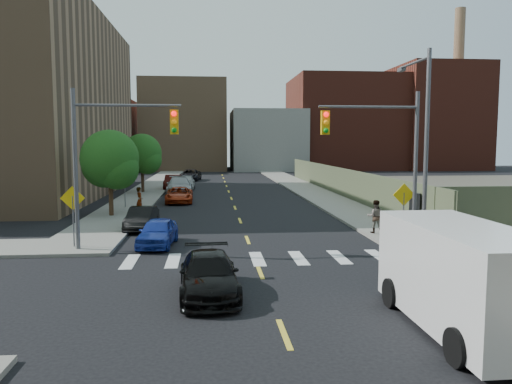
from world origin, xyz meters
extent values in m
plane|color=black|center=(0.00, 0.00, 0.00)|extent=(160.00, 160.00, 0.00)
cube|color=gray|center=(-7.75, 41.50, 0.07)|extent=(3.50, 73.00, 0.15)
cube|color=gray|center=(7.75, 41.50, 0.07)|extent=(3.50, 73.00, 0.15)
cube|color=#565A3F|center=(9.60, 28.00, 1.25)|extent=(0.12, 44.00, 2.50)
cube|color=#592319|center=(-22.00, 70.00, 6.00)|extent=(14.00, 18.00, 12.00)
cube|color=#8C6B4C|center=(-6.00, 72.00, 7.50)|extent=(14.00, 16.00, 15.00)
cube|color=gray|center=(8.00, 70.00, 5.00)|extent=(12.00, 16.00, 10.00)
cube|color=#592319|center=(22.00, 72.00, 8.00)|extent=(18.00, 18.00, 16.00)
cube|color=#592319|center=(38.00, 70.00, 9.00)|extent=(14.00, 16.00, 18.00)
cylinder|color=#8C6B4C|center=(42.00, 70.00, 14.00)|extent=(1.80, 1.80, 28.00)
cylinder|color=#59595E|center=(-7.50, 6.00, 3.50)|extent=(0.18, 0.18, 7.00)
cylinder|color=#59595E|center=(-5.25, 6.00, 6.30)|extent=(4.50, 0.12, 0.12)
cube|color=#E5A50C|center=(-3.30, 6.00, 5.60)|extent=(0.35, 0.30, 1.05)
cylinder|color=#59595E|center=(7.50, 6.00, 3.50)|extent=(0.18, 0.18, 7.00)
cylinder|color=#59595E|center=(5.25, 6.00, 6.30)|extent=(4.50, 0.12, 0.12)
cube|color=#E5A50C|center=(3.30, 6.00, 5.60)|extent=(0.35, 0.30, 1.05)
cylinder|color=#59595E|center=(8.20, 6.50, 4.50)|extent=(0.20, 0.20, 9.00)
cylinder|color=#59595E|center=(8.20, 8.20, 8.60)|extent=(0.12, 3.50, 0.12)
cube|color=#59595E|center=(8.20, 9.80, 8.50)|extent=(0.25, 0.60, 0.18)
cylinder|color=#59595E|center=(-7.80, 6.50, 1.20)|extent=(0.06, 0.06, 2.40)
cube|color=yellow|center=(-7.80, 6.50, 2.30)|extent=(1.06, 0.04, 1.06)
cylinder|color=#59595E|center=(7.20, 6.50, 1.20)|extent=(0.06, 0.06, 2.40)
cube|color=yellow|center=(7.20, 6.50, 2.30)|extent=(1.06, 0.04, 1.06)
cylinder|color=#59595E|center=(-7.80, 20.00, 1.20)|extent=(0.06, 0.06, 2.40)
cube|color=yellow|center=(-7.80, 20.00, 2.30)|extent=(1.06, 0.04, 1.06)
cylinder|color=#332114|center=(-8.00, 16.00, 1.32)|extent=(0.28, 0.28, 2.64)
sphere|color=#154313|center=(-8.00, 16.00, 3.72)|extent=(3.60, 3.60, 3.60)
sphere|color=#154313|center=(-7.50, 15.70, 3.12)|extent=(2.64, 2.64, 2.64)
sphere|color=#154313|center=(-8.40, 16.40, 3.30)|extent=(2.88, 2.88, 2.88)
cylinder|color=#332114|center=(-8.00, 31.00, 1.32)|extent=(0.28, 0.28, 2.64)
sphere|color=#154313|center=(-8.00, 31.00, 3.72)|extent=(3.60, 3.60, 3.60)
sphere|color=#154313|center=(-7.50, 30.70, 3.12)|extent=(2.64, 2.64, 2.64)
sphere|color=#154313|center=(-8.40, 31.40, 3.30)|extent=(2.88, 2.88, 2.88)
imported|color=#1C349A|center=(-4.20, 7.00, 0.63)|extent=(1.85, 3.85, 1.27)
imported|color=black|center=(-5.50, 11.38, 0.62)|extent=(1.54, 3.83, 1.24)
imported|color=#A83110|center=(-4.20, 23.39, 0.62)|extent=(2.14, 4.48, 1.23)
imported|color=#9EA1A5|center=(-4.60, 29.86, 0.79)|extent=(2.49, 5.56, 1.58)
imported|color=#B8B8B8|center=(-4.20, 34.76, 0.73)|extent=(1.77, 4.29, 1.46)
imported|color=#43110D|center=(-5.50, 34.72, 0.73)|extent=(1.62, 4.43, 1.45)
imported|color=black|center=(-4.20, 46.07, 0.69)|extent=(2.80, 5.20, 1.39)
imported|color=black|center=(-1.86, -0.61, 0.64)|extent=(1.97, 4.47, 1.28)
cube|color=white|center=(4.50, -4.15, 1.42)|extent=(2.29, 5.90, 2.49)
cube|color=black|center=(4.49, -1.88, 1.76)|extent=(2.10, 1.37, 1.02)
cylinder|color=black|center=(3.42, -2.22, 0.40)|extent=(0.32, 0.86, 0.86)
cylinder|color=black|center=(5.57, -2.22, 0.40)|extent=(0.32, 0.86, 0.86)
cylinder|color=black|center=(3.43, -6.08, 0.40)|extent=(0.32, 0.86, 0.86)
cube|color=#0E1954|center=(6.30, 6.00, 0.70)|extent=(0.66, 0.55, 1.10)
cylinder|color=#0E1954|center=(6.30, 6.00, 1.27)|extent=(0.61, 0.38, 0.56)
cube|color=black|center=(9.20, 9.96, 1.07)|extent=(0.69, 0.64, 1.85)
imported|color=gray|center=(-6.30, 16.46, 1.01)|extent=(0.58, 0.72, 1.73)
imported|color=gray|center=(6.54, 8.51, 0.99)|extent=(0.94, 0.80, 1.68)
camera|label=1|loc=(-1.81, -15.83, 4.75)|focal=35.00mm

